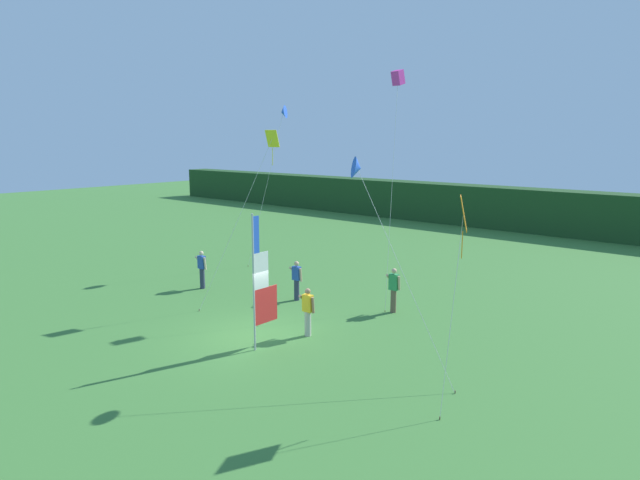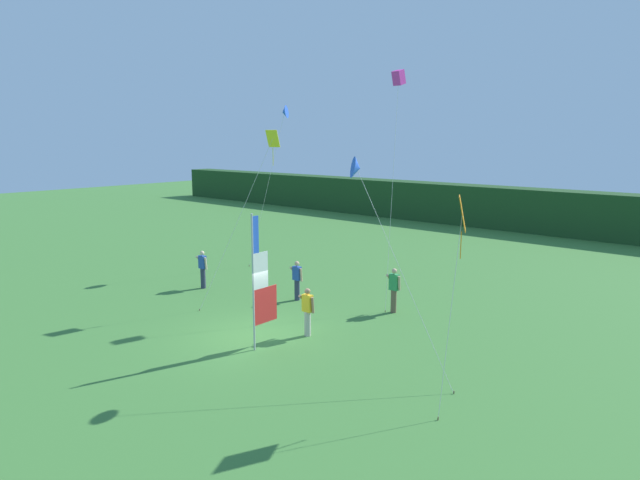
{
  "view_description": "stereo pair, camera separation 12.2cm",
  "coord_description": "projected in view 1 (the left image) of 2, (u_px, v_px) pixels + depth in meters",
  "views": [
    {
      "loc": [
        13.28,
        -12.01,
        6.63
      ],
      "look_at": [
        0.66,
        2.61,
        3.04
      ],
      "focal_mm": 30.83,
      "sensor_mm": 36.0,
      "label": 1
    },
    {
      "loc": [
        13.37,
        -11.93,
        6.63
      ],
      "look_at": [
        0.66,
        2.61,
        3.04
      ],
      "focal_mm": 30.83,
      "sensor_mm": 36.0,
      "label": 2
    }
  ],
  "objects": [
    {
      "name": "ground_plane",
      "position": [
        255.0,
        336.0,
        18.68
      ],
      "size": [
        120.0,
        120.0,
        0.0
      ],
      "primitive_type": "plane",
      "color": "#3D7533"
    },
    {
      "name": "distant_treeline",
      "position": [
        543.0,
        211.0,
        38.97
      ],
      "size": [
        80.0,
        2.4,
        3.08
      ],
      "primitive_type": "cube",
      "color": "#1E421E",
      "rests_on": "ground"
    },
    {
      "name": "banner_flag",
      "position": [
        261.0,
        284.0,
        17.29
      ],
      "size": [
        0.06,
        1.03,
        4.38
      ],
      "color": "#B7B7BC",
      "rests_on": "ground"
    },
    {
      "name": "person_near_banner",
      "position": [
        394.0,
        289.0,
        21.09
      ],
      "size": [
        0.55,
        0.48,
        1.74
      ],
      "color": "brown",
      "rests_on": "ground"
    },
    {
      "name": "person_mid_field",
      "position": [
        297.0,
        279.0,
        22.69
      ],
      "size": [
        0.55,
        0.48,
        1.65
      ],
      "color": "#2D334C",
      "rests_on": "ground"
    },
    {
      "name": "person_far_left",
      "position": [
        202.0,
        268.0,
        24.47
      ],
      "size": [
        0.55,
        0.48,
        1.71
      ],
      "color": "#2D334C",
      "rests_on": "ground"
    },
    {
      "name": "person_far_right",
      "position": [
        308.0,
        311.0,
        18.56
      ],
      "size": [
        0.55,
        0.48,
        1.67
      ],
      "color": "#B7B2A3",
      "rests_on": "ground"
    },
    {
      "name": "kite_orange_diamond_0",
      "position": [
        463.0,
        221.0,
        13.62
      ],
      "size": [
        0.63,
        1.87,
        5.23
      ],
      "color": "brown",
      "rests_on": "ground"
    },
    {
      "name": "kite_blue_delta_1",
      "position": [
        283.0,
        113.0,
        28.35
      ],
      "size": [
        1.09,
        2.36,
        8.31
      ],
      "color": "brown",
      "rests_on": "ground"
    },
    {
      "name": "kite_yellow_diamond_2",
      "position": [
        267.0,
        151.0,
        21.86
      ],
      "size": [
        1.28,
        3.38,
        6.96
      ],
      "color": "brown",
      "rests_on": "ground"
    },
    {
      "name": "kite_blue_delta_3",
      "position": [
        358.0,
        169.0,
        15.79
      ],
      "size": [
        3.82,
        0.67,
        6.12
      ],
      "color": "brown",
      "rests_on": "ground"
    },
    {
      "name": "kite_magenta_box_4",
      "position": [
        398.0,
        80.0,
        22.23
      ],
      "size": [
        1.49,
        2.74,
        9.38
      ],
      "color": "brown",
      "rests_on": "ground"
    }
  ]
}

